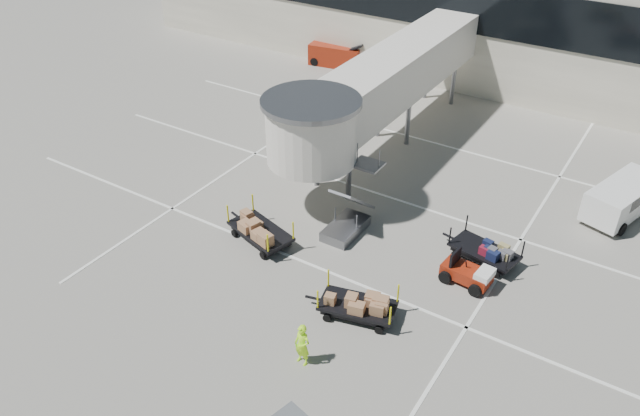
% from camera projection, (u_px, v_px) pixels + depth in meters
% --- Properties ---
extents(ground, '(140.00, 140.00, 0.00)m').
position_uv_depth(ground, '(314.00, 302.00, 26.26)').
color(ground, '#9E9A8D').
rests_on(ground, ground).
extents(lane_markings, '(40.00, 30.00, 0.02)m').
position_uv_depth(lane_markings, '(399.00, 196.00, 33.10)').
color(lane_markings, white).
rests_on(lane_markings, ground).
extents(terminal, '(64.00, 12.11, 15.20)m').
position_uv_depth(terminal, '(534.00, 21.00, 45.15)').
color(terminal, silver).
rests_on(terminal, ground).
extents(jet_bridge, '(5.70, 20.40, 6.03)m').
position_uv_depth(jet_bridge, '(374.00, 89.00, 34.27)').
color(jet_bridge, white).
rests_on(jet_bridge, ground).
extents(baggage_tug, '(2.26, 1.55, 1.42)m').
position_uv_depth(baggage_tug, '(468.00, 273.00, 27.00)').
color(baggage_tug, maroon).
rests_on(baggage_tug, ground).
extents(suitcase_cart, '(3.84, 2.09, 1.47)m').
position_uv_depth(suitcase_cart, '(484.00, 251.00, 28.30)').
color(suitcase_cart, black).
rests_on(suitcase_cart, ground).
extents(box_cart_near, '(3.89, 2.24, 1.49)m').
position_uv_depth(box_cart_near, '(358.00, 305.00, 25.21)').
color(box_cart_near, black).
rests_on(box_cart_near, ground).
extents(box_cart_far, '(4.11, 2.48, 1.58)m').
position_uv_depth(box_cart_far, '(259.00, 229.00, 29.53)').
color(box_cart_far, black).
rests_on(box_cart_far, ground).
extents(ground_worker, '(0.71, 0.51, 1.83)m').
position_uv_depth(ground_worker, '(302.00, 345.00, 22.95)').
color(ground_worker, '#AEFF1A').
rests_on(ground_worker, ground).
extents(minivan, '(3.21, 5.08, 1.79)m').
position_uv_depth(minivan, '(624.00, 196.00, 31.16)').
color(minivan, white).
rests_on(minivan, ground).
extents(belt_loader, '(4.62, 2.37, 2.13)m').
position_uv_depth(belt_loader, '(337.00, 55.00, 48.67)').
color(belt_loader, maroon).
rests_on(belt_loader, ground).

